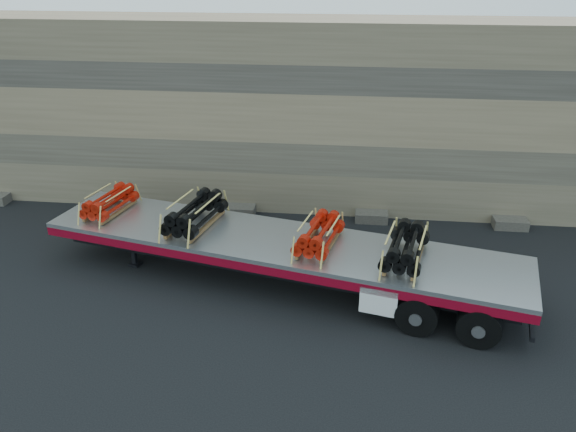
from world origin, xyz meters
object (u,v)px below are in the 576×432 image
bundle_midfront (195,214)px  bundle_rear (405,248)px  trailer (277,261)px  bundle_midrear (319,235)px  bundle_front (110,203)px

bundle_midfront → bundle_rear: bearing=0.0°
trailer → bundle_midfront: bearing=-180.0°
trailer → bundle_rear: bearing=-0.0°
trailer → bundle_midrear: 1.67m
bundle_front → bundle_midrear: (6.87, -1.57, 0.02)m
trailer → bundle_front: bundle_front is taller
bundle_midrear → bundle_rear: (2.38, -0.55, 0.02)m
trailer → bundle_midfront: size_ratio=6.23×
bundle_midfront → bundle_rear: (6.24, -1.43, -0.03)m
bundle_midfront → bundle_midrear: (3.86, -0.88, -0.05)m
trailer → bundle_midfront: bundle_midfront is taller
bundle_midrear → bundle_rear: 2.45m
trailer → bundle_midrear: size_ratio=7.10×
bundle_front → bundle_midfront: bearing=0.0°
bundle_midfront → bundle_rear: size_ratio=1.07×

